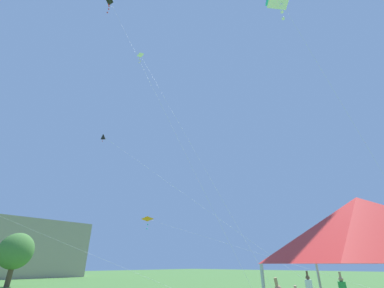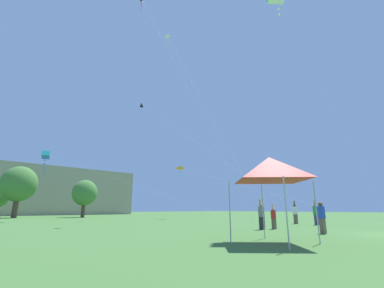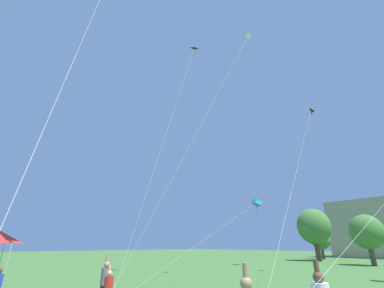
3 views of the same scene
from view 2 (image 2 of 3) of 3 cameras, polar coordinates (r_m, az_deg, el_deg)
name	(u,v)px [view 2 (image 2 of 3)]	position (r m, az deg, el deg)	size (l,w,h in m)	color
distant_building	(63,192)	(72.28, -26.71, -9.47)	(32.37, 10.86, 10.98)	tan
tree_far_left	(19,184)	(50.34, -34.05, -7.40)	(5.39, 4.85, 8.13)	brown
tree_far_centre	(85,193)	(47.94, -22.74, -10.00)	(4.10, 3.69, 6.18)	brown
festival_tent	(270,169)	(11.72, 16.88, -5.35)	(2.82, 2.82, 3.58)	#B7B7BC
person_green_shirt	(316,213)	(25.92, 25.79, -13.63)	(0.43, 0.43, 2.10)	#473860
person_white_shirt	(295,213)	(27.37, 21.95, -13.95)	(0.44, 0.44, 2.11)	brown
person_blue_shirt	(322,216)	(17.18, 26.86, -14.14)	(0.42, 0.42, 1.77)	brown
person_red_shirt	(273,217)	(19.69, 17.66, -15.15)	(0.35, 0.35, 1.72)	brown
person_grey_shirt	(261,215)	(18.98, 15.17, -14.91)	(0.42, 0.42, 2.03)	#282833
kite_orange_delta_0	(181,168)	(38.65, -2.48, -5.43)	(1.50, 25.42, 7.61)	silver
kite_cyan_box_1	(46,155)	(35.54, -29.71, -2.20)	(9.40, 24.56, 8.11)	silver
kite_white_delta_3	(169,41)	(34.03, -5.05, 21.90)	(0.68, 12.89, 22.45)	silver
kite_black_diamond_4	(142,105)	(38.34, -11.07, 8.45)	(6.29, 21.27, 16.53)	silver
kite_black_delta_5	(142,0)	(31.00, -10.98, 28.93)	(5.28, 9.85, 23.06)	silver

